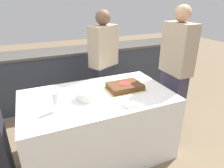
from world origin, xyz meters
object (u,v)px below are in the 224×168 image
Objects in this scene: plate_stack at (87,95)px; person_seated_right at (175,74)px; person_cutting_cake at (104,67)px; wine_glass at (55,99)px; cake at (125,86)px.

plate_stack is 1.15m from person_seated_right.
person_seated_right reaches higher than person_cutting_cake.
wine_glass is 1.16m from person_cutting_cake.
person_seated_right is at bearing 108.24° from person_cutting_cake.
person_cutting_cake reaches higher than wine_glass.
wine_glass is at bearing 20.17° from person_cutting_cake.
cake is 2.25× the size of wine_glass.
person_cutting_cake is at bearing 90.00° from cake.
person_seated_right is at bearing 6.09° from wine_glass.
person_seated_right is (0.68, -0.03, 0.06)m from cake.
person_seated_right is at bearing 1.71° from plate_stack.
plate_stack is 0.86m from person_cutting_cake.
plate_stack is at bearing -88.29° from person_seated_right.
cake is at bearing 13.00° from wine_glass.
person_seated_right is (0.68, -0.69, 0.04)m from person_cutting_cake.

